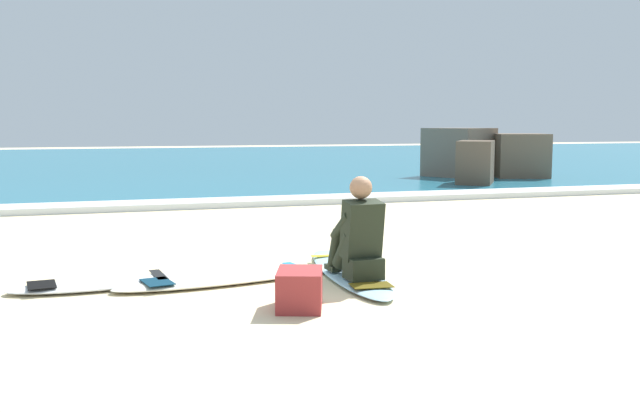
# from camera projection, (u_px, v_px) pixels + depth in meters

# --- Properties ---
(ground_plane) EXTENTS (80.00, 80.00, 0.00)m
(ground_plane) POSITION_uv_depth(u_px,v_px,m) (368.00, 277.00, 7.02)
(ground_plane) COLOR beige
(sea) EXTENTS (80.00, 28.00, 0.10)m
(sea) POSITION_uv_depth(u_px,v_px,m) (168.00, 163.00, 26.12)
(sea) COLOR teal
(sea) RESTS_ON ground
(breaking_foam) EXTENTS (80.00, 0.90, 0.11)m
(breaking_foam) POSITION_uv_depth(u_px,v_px,m) (241.00, 202.00, 13.13)
(breaking_foam) COLOR white
(breaking_foam) RESTS_ON ground
(surfboard_main) EXTENTS (0.73, 2.48, 0.08)m
(surfboard_main) POSITION_uv_depth(u_px,v_px,m) (349.00, 272.00, 7.11)
(surfboard_main) COLOR #9ED1E5
(surfboard_main) RESTS_ON ground
(surfer_seated) EXTENTS (0.39, 0.72, 0.95)m
(surfer_seated) POSITION_uv_depth(u_px,v_px,m) (358.00, 238.00, 6.66)
(surfer_seated) COLOR black
(surfer_seated) RESTS_ON surfboard_main
(surfboard_spare_near) EXTENTS (2.42, 0.98, 0.08)m
(surfboard_spare_near) POSITION_uv_depth(u_px,v_px,m) (235.00, 277.00, 6.85)
(surfboard_spare_near) COLOR #EFE5C6
(surfboard_spare_near) RESTS_ON ground
(surfboard_spare_far) EXTENTS (1.78, 0.71, 0.08)m
(surfboard_spare_far) POSITION_uv_depth(u_px,v_px,m) (106.00, 283.00, 6.59)
(surfboard_spare_far) COLOR white
(surfboard_spare_far) RESTS_ON ground
(rock_outcrop_distant) EXTENTS (3.57, 3.83, 1.36)m
(rock_outcrop_distant) POSITION_uv_depth(u_px,v_px,m) (483.00, 157.00, 18.28)
(rock_outcrop_distant) COLOR brown
(rock_outcrop_distant) RESTS_ON ground
(beach_bag) EXTENTS (0.50, 0.57, 0.32)m
(beach_bag) POSITION_uv_depth(u_px,v_px,m) (300.00, 289.00, 5.81)
(beach_bag) COLOR maroon
(beach_bag) RESTS_ON ground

